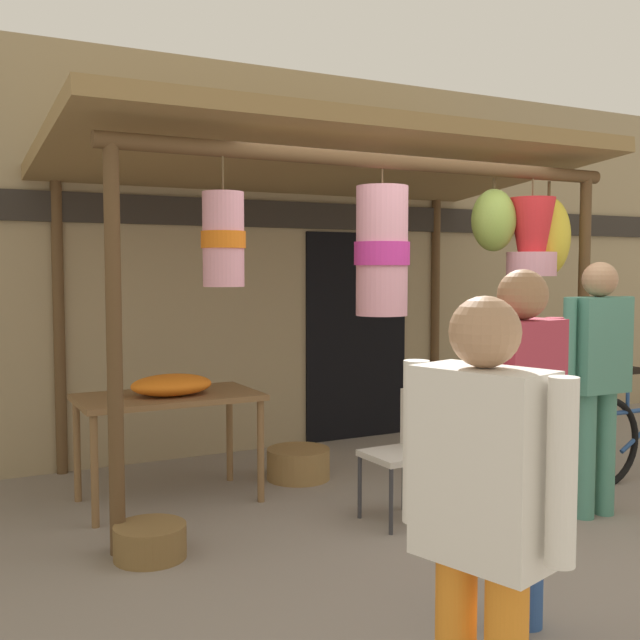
{
  "coord_description": "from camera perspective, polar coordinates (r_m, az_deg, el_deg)",
  "views": [
    {
      "loc": [
        -2.96,
        -4.15,
        1.67
      ],
      "look_at": [
        -0.29,
        0.94,
        1.27
      ],
      "focal_mm": 42.69,
      "sensor_mm": 36.0,
      "label": 1
    }
  ],
  "objects": [
    {
      "name": "shop_facade",
      "position": [
        7.13,
        -3.09,
        4.49
      ],
      "size": [
        12.05,
        0.29,
        3.46
      ],
      "color": "#9E8966",
      "rests_on": "ground_plane"
    },
    {
      "name": "market_stall_canopy",
      "position": [
        5.94,
        2.37,
        9.85
      ],
      "size": [
        4.19,
        2.47,
        2.67
      ],
      "color": "brown",
      "rests_on": "ground_plane"
    },
    {
      "name": "wicker_basket_spare",
      "position": [
        6.09,
        -1.63,
        -10.72
      ],
      "size": [
        0.5,
        0.5,
        0.24
      ],
      "primitive_type": "cylinder",
      "color": "olive",
      "rests_on": "ground_plane"
    },
    {
      "name": "flower_heap_on_table",
      "position": [
        5.43,
        -10.93,
        -4.79
      ],
      "size": [
        0.57,
        0.4,
        0.15
      ],
      "color": "orange",
      "rests_on": "display_table"
    },
    {
      "name": "passerby_at_right",
      "position": [
        2.4,
        12.06,
        -13.95
      ],
      "size": [
        0.32,
        0.57,
        1.58
      ],
      "color": "orange",
      "rests_on": "ground_plane"
    },
    {
      "name": "folding_chair",
      "position": [
        5.09,
        6.58,
        -9.26
      ],
      "size": [
        0.41,
        0.41,
        0.84
      ],
      "color": "beige",
      "rests_on": "ground_plane"
    },
    {
      "name": "display_table",
      "position": [
        5.5,
        -11.31,
        -6.36
      ],
      "size": [
        1.25,
        0.71,
        0.77
      ],
      "color": "brown",
      "rests_on": "ground_plane"
    },
    {
      "name": "wicker_basket_by_table",
      "position": [
        4.64,
        -12.62,
        -15.89
      ],
      "size": [
        0.42,
        0.42,
        0.19
      ],
      "primitive_type": "cylinder",
      "color": "brown",
      "rests_on": "ground_plane"
    },
    {
      "name": "ground_plane",
      "position": [
        5.37,
        7.66,
        -14.15
      ],
      "size": [
        30.0,
        30.0,
        0.0
      ],
      "primitive_type": "plane",
      "color": "gray"
    },
    {
      "name": "vendor_in_orange",
      "position": [
        5.36,
        20.1,
        -3.31
      ],
      "size": [
        0.59,
        0.23,
        1.7
      ],
      "color": "#4C8E7A",
      "rests_on": "ground_plane"
    },
    {
      "name": "shopper_by_bananas",
      "position": [
        3.55,
        14.79,
        -7.32
      ],
      "size": [
        0.58,
        0.3,
        1.66
      ],
      "color": "#2D5193",
      "rests_on": "ground_plane"
    }
  ]
}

